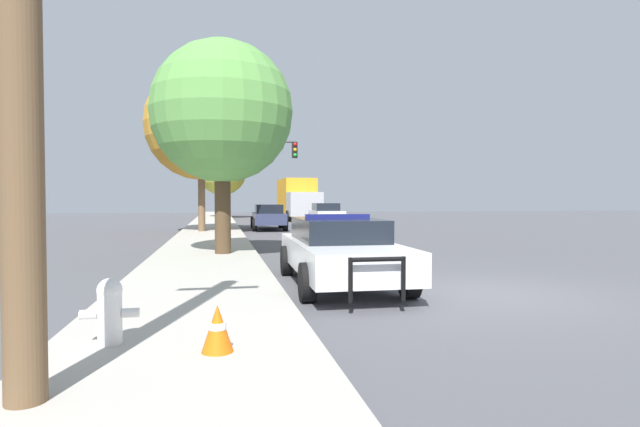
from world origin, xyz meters
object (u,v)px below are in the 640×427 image
Objects in this scene: car_background_oncoming at (326,213)px; car_background_midblock at (268,216)px; box_truck at (298,198)px; tree_sidewalk_mid at (201,125)px; traffic_cone at (217,328)px; police_car at (339,249)px; fire_hydrant at (110,309)px; traffic_light at (252,163)px; tree_sidewalk_far at (222,171)px; tree_sidewalk_near at (222,112)px.

car_background_midblock is (-4.18, -4.09, -0.01)m from car_background_oncoming.
tree_sidewalk_mid is at bearing 63.96° from box_truck.
tree_sidewalk_mid is at bearing 92.33° from traffic_cone.
police_car is 6.93× the size of fire_hydrant.
traffic_light is (2.99, 22.08, 3.17)m from fire_hydrant.
tree_sidewalk_far is at bearing 95.04° from traffic_light.
police_car is 18.15m from car_background_midblock.
police_car is at bearing -89.23° from car_background_midblock.
car_background_oncoming is 11.21m from tree_sidewalk_mid.
traffic_light is 0.62× the size of box_truck.
box_truck is 1.29× the size of tree_sidewalk_near.
traffic_light is at bearing -87.11° from police_car.
fire_hydrant is 0.15× the size of traffic_light.
tree_sidewalk_mid is 1.29× the size of tree_sidewalk_near.
box_truck is 35.55m from traffic_cone.
traffic_cone is at bearing -90.78° from tree_sidewalk_near.
fire_hydrant is (-3.54, -3.88, -0.20)m from police_car.
fire_hydrant is 22.38m from car_background_midblock.
tree_sidewalk_far reaches higher than car_background_midblock.
police_car is 22.70m from car_background_oncoming.
box_truck is at bearing 79.75° from traffic_cone.
box_truck reaches higher than traffic_cone.
tree_sidewalk_far is at bearing -39.58° from box_truck.
fire_hydrant is 1.47× the size of traffic_cone.
tree_sidewalk_far is (-2.07, 35.40, 3.47)m from police_car.
tree_sidewalk_far is at bearing 86.76° from tree_sidewalk_mid.
tree_sidewalk_far is (-1.52, 17.20, 0.51)m from traffic_light.
car_background_midblock is at bearing 46.05° from car_background_oncoming.
car_background_oncoming is at bearing -63.39° from tree_sidewalk_far.
police_car is 0.81× the size of tree_sidewalk_far.
car_background_oncoming is 0.50× the size of box_truck.
traffic_cone is at bearing 77.15° from car_background_oncoming.
car_background_midblock reaches higher than traffic_cone.
tree_sidewalk_near is at bearing -99.43° from car_background_midblock.
tree_sidewalk_far is 0.78× the size of tree_sidewalk_mid.
traffic_light is 1.24× the size of car_background_oncoming.
traffic_light is at bearing 82.29° from fire_hydrant.
traffic_cone is (1.16, -0.53, -0.14)m from fire_hydrant.
car_background_oncoming is 8.38m from box_truck.
car_background_midblock is at bearing 36.44° from tree_sidewalk_mid.
tree_sidewalk_near is at bearing -65.14° from police_car.
fire_hydrant is 0.09× the size of tree_sidewalk_mid.
police_car is at bearing 61.64° from traffic_cone.
car_background_oncoming is 8.08× the size of traffic_cone.
tree_sidewalk_mid is (-3.54, -2.61, 4.61)m from car_background_midblock.
fire_hydrant is 9.84m from tree_sidewalk_near.
police_car reaches higher than car_background_midblock.
fire_hydrant is at bearing 77.13° from box_truck.
police_car is at bearing 47.62° from fire_hydrant.
police_car is 10.15× the size of traffic_cone.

